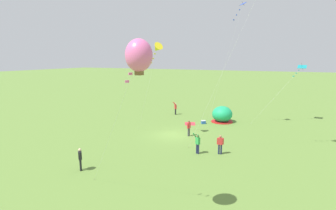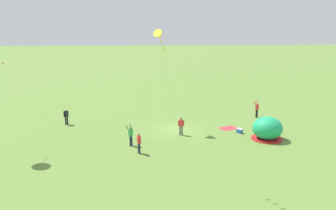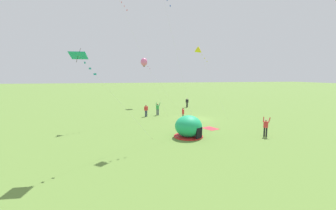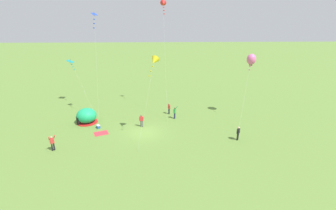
# 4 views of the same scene
# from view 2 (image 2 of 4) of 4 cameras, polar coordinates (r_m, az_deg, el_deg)

# --- Properties ---
(ground_plane) EXTENTS (300.00, 300.00, 0.00)m
(ground_plane) POSITION_cam_2_polar(r_m,az_deg,el_deg) (33.03, 1.31, -4.26)
(ground_plane) COLOR olive
(popup_tent) EXTENTS (2.81, 2.81, 2.10)m
(popup_tent) POSITION_cam_2_polar(r_m,az_deg,el_deg) (31.30, 16.93, -3.97)
(popup_tent) COLOR #1EAD6B
(popup_tent) RESTS_ON ground
(picnic_blanket) EXTENTS (2.06, 1.83, 0.01)m
(picnic_blanket) POSITION_cam_2_polar(r_m,az_deg,el_deg) (33.91, 10.46, -4.00)
(picnic_blanket) COLOR #CC333D
(picnic_blanket) RESTS_ON ground
(cooler_box) EXTENTS (0.61, 0.64, 0.44)m
(cooler_box) POSITION_cam_2_polar(r_m,az_deg,el_deg) (32.61, 12.38, -4.41)
(cooler_box) COLOR #2659B2
(cooler_box) RESTS_ON ground
(person_far_back) EXTENTS (0.58, 0.30, 1.72)m
(person_far_back) POSITION_cam_2_polar(r_m,az_deg,el_deg) (31.11, 2.29, -3.54)
(person_far_back) COLOR #4C4C51
(person_far_back) RESTS_ON ground
(person_arms_raised) EXTENTS (0.71, 0.69, 1.89)m
(person_arms_raised) POSITION_cam_2_polar(r_m,az_deg,el_deg) (38.45, 15.23, -0.63)
(person_arms_raised) COLOR black
(person_arms_raised) RESTS_ON ground
(person_watching_sky) EXTENTS (0.44, 0.45, 1.72)m
(person_watching_sky) POSITION_cam_2_polar(r_m,az_deg,el_deg) (35.96, -17.31, -1.80)
(person_watching_sky) COLOR black
(person_watching_sky) RESTS_ON ground
(person_strolling) EXTENTS (0.35, 0.56, 1.72)m
(person_strolling) POSITION_cam_2_polar(r_m,az_deg,el_deg) (26.77, -5.07, -6.46)
(person_strolling) COLOR #1E2347
(person_strolling) RESTS_ON ground
(person_flying_kite) EXTENTS (0.65, 0.72, 1.89)m
(person_flying_kite) POSITION_cam_2_polar(r_m,az_deg,el_deg) (28.50, -6.51, -5.17)
(person_flying_kite) COLOR #1E2347
(person_flying_kite) RESTS_ON ground
(kite_yellow) EXTENTS (2.68, 4.34, 9.86)m
(kite_yellow) POSITION_cam_2_polar(r_m,az_deg,el_deg) (32.40, -1.54, 12.01)
(kite_yellow) COLOR silver
(kite_yellow) RESTS_ON ground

